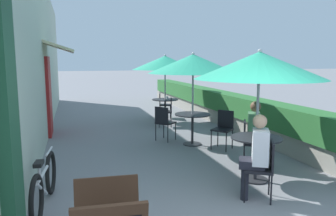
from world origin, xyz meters
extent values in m
cube|color=#B2C1AD|center=(-2.55, 7.31, 2.10)|extent=(0.24, 14.61, 4.20)
cube|color=#19472D|center=(-2.37, 0.60, 2.10)|extent=(0.12, 0.56, 4.20)
cube|color=maroon|center=(-2.39, 6.57, 1.05)|extent=(0.08, 0.96, 2.10)
cube|color=beige|center=(-2.08, 6.57, 2.35)|extent=(0.78, 1.80, 0.30)
cube|color=gray|center=(2.75, 7.21, 0.23)|extent=(0.44, 13.61, 0.45)
cube|color=#2D6B33|center=(2.75, 7.21, 0.73)|extent=(0.60, 12.93, 0.56)
cylinder|color=#28282D|center=(1.11, 1.98, 0.01)|extent=(0.44, 0.44, 0.02)
cylinder|color=#28282D|center=(1.11, 1.98, 0.37)|extent=(0.06, 0.06, 0.72)
cylinder|color=#28282D|center=(1.11, 1.98, 0.73)|extent=(0.84, 0.84, 0.02)
cylinder|color=#B7B7BC|center=(1.11, 1.98, 1.05)|extent=(0.04, 0.04, 2.09)
cone|color=#2DAD84|center=(1.11, 1.98, 1.92)|extent=(2.11, 2.11, 0.44)
sphere|color=#B7B7BC|center=(1.11, 1.98, 2.15)|extent=(0.07, 0.07, 0.07)
cube|color=black|center=(1.48, 2.65, 0.45)|extent=(0.54, 0.54, 0.04)
cube|color=black|center=(1.32, 2.74, 0.66)|extent=(0.21, 0.35, 0.42)
cylinder|color=black|center=(1.55, 2.40, 0.23)|extent=(0.02, 0.02, 0.45)
cylinder|color=black|center=(1.73, 2.72, 0.23)|extent=(0.02, 0.02, 0.45)
cylinder|color=black|center=(1.24, 2.58, 0.23)|extent=(0.02, 0.02, 0.45)
cylinder|color=black|center=(1.41, 2.89, 0.23)|extent=(0.02, 0.02, 0.45)
cylinder|color=#23232D|center=(1.60, 2.49, 0.24)|extent=(0.11, 0.11, 0.47)
cylinder|color=#23232D|center=(1.68, 2.63, 0.24)|extent=(0.11, 0.11, 0.47)
cube|color=#23232D|center=(1.56, 2.60, 0.53)|extent=(0.46, 0.44, 0.12)
cube|color=#4C8456|center=(1.47, 2.66, 0.78)|extent=(0.36, 0.40, 0.50)
sphere|color=brown|center=(1.48, 2.65, 1.15)|extent=(0.20, 0.20, 0.20)
cube|color=black|center=(0.74, 1.31, 0.45)|extent=(0.54, 0.54, 0.04)
cube|color=black|center=(0.91, 1.22, 0.66)|extent=(0.21, 0.35, 0.42)
cylinder|color=black|center=(0.67, 1.56, 0.23)|extent=(0.02, 0.02, 0.45)
cylinder|color=black|center=(0.50, 1.24, 0.23)|extent=(0.02, 0.02, 0.45)
cylinder|color=black|center=(0.99, 1.38, 0.23)|extent=(0.02, 0.02, 0.45)
cylinder|color=black|center=(0.81, 1.07, 0.23)|extent=(0.02, 0.02, 0.45)
cylinder|color=#23232D|center=(0.62, 1.47, 0.24)|extent=(0.11, 0.11, 0.47)
cylinder|color=#23232D|center=(0.55, 1.33, 0.24)|extent=(0.11, 0.11, 0.47)
cube|color=#23232D|center=(0.66, 1.36, 0.53)|extent=(0.46, 0.44, 0.12)
cube|color=white|center=(0.76, 1.30, 0.78)|extent=(0.36, 0.40, 0.50)
sphere|color=tan|center=(0.74, 1.31, 1.15)|extent=(0.20, 0.20, 0.20)
cylinder|color=teal|center=(1.04, 1.87, 0.79)|extent=(0.07, 0.07, 0.09)
cylinder|color=#28282D|center=(0.93, 4.49, 0.01)|extent=(0.44, 0.44, 0.02)
cylinder|color=#28282D|center=(0.93, 4.49, 0.37)|extent=(0.06, 0.06, 0.72)
cylinder|color=#28282D|center=(0.93, 4.49, 0.73)|extent=(0.84, 0.84, 0.02)
cylinder|color=#B7B7BC|center=(0.93, 4.49, 1.05)|extent=(0.04, 0.04, 2.09)
cone|color=#2DAD84|center=(0.93, 4.49, 1.92)|extent=(2.11, 2.11, 0.44)
sphere|color=#B7B7BC|center=(0.93, 4.49, 2.15)|extent=(0.07, 0.07, 0.07)
cube|color=black|center=(0.43, 5.07, 0.45)|extent=(0.56, 0.56, 0.04)
cube|color=black|center=(0.29, 4.95, 0.66)|extent=(0.27, 0.31, 0.42)
cylinder|color=black|center=(0.68, 5.05, 0.23)|extent=(0.02, 0.02, 0.45)
cylinder|color=black|center=(0.45, 5.32, 0.23)|extent=(0.02, 0.02, 0.45)
cylinder|color=black|center=(0.41, 4.81, 0.23)|extent=(0.02, 0.02, 0.45)
cylinder|color=black|center=(0.18, 5.09, 0.23)|extent=(0.02, 0.02, 0.45)
cube|color=black|center=(1.43, 3.91, 0.45)|extent=(0.56, 0.56, 0.04)
cube|color=black|center=(1.57, 4.04, 0.66)|extent=(0.27, 0.31, 0.42)
cylinder|color=black|center=(1.17, 3.93, 0.23)|extent=(0.02, 0.02, 0.45)
cylinder|color=black|center=(1.41, 3.66, 0.23)|extent=(0.02, 0.02, 0.45)
cylinder|color=black|center=(1.45, 4.17, 0.23)|extent=(0.02, 0.02, 0.45)
cylinder|color=black|center=(1.68, 3.90, 0.23)|extent=(0.02, 0.02, 0.45)
cylinder|color=#28282D|center=(1.11, 7.49, 0.01)|extent=(0.44, 0.44, 0.02)
cylinder|color=#28282D|center=(1.11, 7.49, 0.37)|extent=(0.06, 0.06, 0.72)
cylinder|color=#28282D|center=(1.11, 7.49, 0.73)|extent=(0.84, 0.84, 0.02)
cylinder|color=#B7B7BC|center=(1.11, 7.49, 1.05)|extent=(0.04, 0.04, 2.09)
cone|color=#2DAD84|center=(1.11, 7.49, 1.92)|extent=(2.11, 2.11, 0.44)
sphere|color=#B7B7BC|center=(1.11, 7.49, 2.15)|extent=(0.07, 0.07, 0.07)
cube|color=black|center=(1.32, 8.22, 0.45)|extent=(0.49, 0.49, 0.04)
cube|color=black|center=(1.14, 8.28, 0.66)|extent=(0.13, 0.37, 0.42)
cylinder|color=black|center=(1.44, 8.00, 0.23)|extent=(0.02, 0.02, 0.45)
cylinder|color=black|center=(1.54, 8.35, 0.23)|extent=(0.02, 0.02, 0.45)
cylinder|color=black|center=(1.09, 8.10, 0.23)|extent=(0.02, 0.02, 0.45)
cylinder|color=black|center=(1.19, 8.45, 0.23)|extent=(0.02, 0.02, 0.45)
cube|color=black|center=(0.90, 6.76, 0.45)|extent=(0.49, 0.49, 0.04)
cube|color=black|center=(1.07, 6.71, 0.66)|extent=(0.13, 0.37, 0.42)
cylinder|color=black|center=(0.77, 6.98, 0.23)|extent=(0.02, 0.02, 0.45)
cylinder|color=black|center=(0.67, 6.64, 0.23)|extent=(0.02, 0.02, 0.45)
cylinder|color=black|center=(1.12, 6.88, 0.23)|extent=(0.02, 0.02, 0.45)
cylinder|color=black|center=(1.02, 6.54, 0.23)|extent=(0.02, 0.02, 0.45)
cylinder|color=white|center=(1.19, 7.51, 0.79)|extent=(0.07, 0.07, 0.09)
torus|color=black|center=(-2.15, 2.38, 0.33)|extent=(0.13, 0.66, 0.65)
torus|color=black|center=(-2.25, 1.35, 0.33)|extent=(0.13, 0.66, 0.65)
cylinder|color=silver|center=(-2.20, 1.86, 0.51)|extent=(0.12, 0.81, 0.04)
cylinder|color=silver|center=(-2.22, 1.68, 0.34)|extent=(0.10, 0.59, 0.39)
cylinder|color=silver|center=(-2.23, 1.58, 0.61)|extent=(0.04, 0.04, 0.23)
cube|color=black|center=(-2.23, 1.58, 0.72)|extent=(0.12, 0.23, 0.05)
cylinder|color=silver|center=(-2.15, 2.33, 0.67)|extent=(0.08, 0.46, 0.03)
camera|label=1|loc=(-1.79, -2.68, 2.01)|focal=35.00mm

